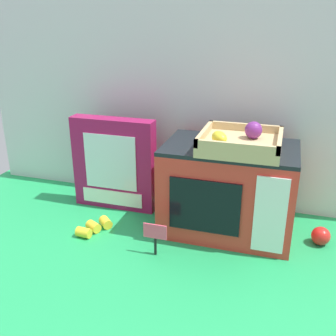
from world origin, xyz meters
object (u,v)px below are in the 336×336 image
loose_toy_banana (94,227)px  loose_toy_apple (321,236)px  food_groups_crate (240,143)px  price_sign (156,235)px  cookie_set_box (114,164)px  toy_microwave (228,189)px

loose_toy_banana → loose_toy_apple: size_ratio=2.17×
food_groups_crate → loose_toy_apple: size_ratio=4.06×
price_sign → loose_toy_apple: (0.46, 0.20, -0.04)m
food_groups_crate → cookie_set_box: (-0.44, 0.07, -0.14)m
toy_microwave → loose_toy_banana: (-0.40, -0.14, -0.13)m
price_sign → loose_toy_apple: bearing=23.5°
cookie_set_box → toy_microwave: bearing=-6.4°
cookie_set_box → loose_toy_banana: size_ratio=2.67×
food_groups_crate → price_sign: food_groups_crate is taller
food_groups_crate → cookie_set_box: size_ratio=0.70×
cookie_set_box → food_groups_crate: bearing=-9.6°
toy_microwave → food_groups_crate: 0.17m
loose_toy_apple → cookie_set_box: bearing=175.5°
food_groups_crate → loose_toy_banana: 0.54m
food_groups_crate → cookie_set_box: food_groups_crate is taller
toy_microwave → food_groups_crate: (0.03, -0.03, 0.17)m
loose_toy_banana → food_groups_crate: bearing=15.0°
loose_toy_apple → loose_toy_banana: bearing=-168.9°
toy_microwave → cookie_set_box: (-0.41, 0.05, 0.02)m
food_groups_crate → price_sign: (-0.20, -0.18, -0.24)m
food_groups_crate → loose_toy_banana: size_ratio=1.87×
loose_toy_apple → food_groups_crate: bearing=-175.6°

